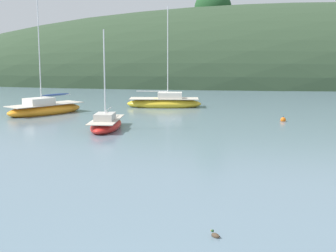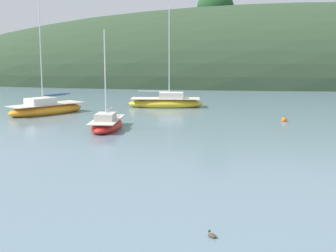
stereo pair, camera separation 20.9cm
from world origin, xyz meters
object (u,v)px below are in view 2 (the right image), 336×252
at_px(sailboat_teal_outer, 46,109).
at_px(mooring_buoy_outer, 284,120).
at_px(duck_lone_right, 212,235).
at_px(sailboat_yellow_far, 107,124).
at_px(sailboat_black_sloop, 166,103).

distance_m(sailboat_teal_outer, mooring_buoy_outer, 21.12).
xyz_separation_m(sailboat_teal_outer, duck_lone_right, (14.45, -28.56, -0.40)).
xyz_separation_m(sailboat_teal_outer, sailboat_yellow_far, (7.16, -8.09, -0.09)).
xyz_separation_m(sailboat_black_sloop, sailboat_teal_outer, (-10.51, -6.08, 0.01)).
distance_m(mooring_buoy_outer, duck_lone_right, 26.02).
relative_size(sailboat_black_sloop, sailboat_yellow_far, 1.39).
xyz_separation_m(sailboat_yellow_far, mooring_buoy_outer, (13.69, 4.75, -0.24)).
height_order(sailboat_black_sloop, sailboat_teal_outer, sailboat_teal_outer).
bearing_deg(sailboat_teal_outer, duck_lone_right, -63.16).
relative_size(sailboat_black_sloop, sailboat_teal_outer, 0.95).
bearing_deg(mooring_buoy_outer, sailboat_yellow_far, -160.88).
height_order(sailboat_teal_outer, mooring_buoy_outer, sailboat_teal_outer).
bearing_deg(mooring_buoy_outer, sailboat_teal_outer, 170.90).
xyz_separation_m(sailboat_yellow_far, duck_lone_right, (7.29, -20.47, -0.31)).
bearing_deg(sailboat_teal_outer, mooring_buoy_outer, -9.10).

